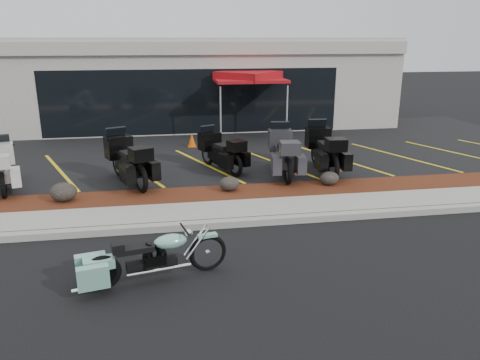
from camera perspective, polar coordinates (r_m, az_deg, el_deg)
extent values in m
plane|color=black|center=(9.59, -0.83, -7.71)|extent=(90.00, 90.00, 0.00)
cube|color=gray|center=(10.38, -1.59, -5.28)|extent=(24.00, 0.25, 0.15)
cube|color=gray|center=(11.02, -2.10, -3.92)|extent=(24.00, 1.20, 0.15)
cube|color=#3D160E|center=(12.14, -2.84, -1.90)|extent=(24.00, 1.20, 0.16)
cube|color=black|center=(17.31, -4.96, 3.81)|extent=(26.00, 9.60, 0.15)
cube|color=gray|center=(23.24, -6.41, 11.94)|extent=(18.00, 8.00, 4.00)
cube|color=black|center=(19.34, -5.65, 9.47)|extent=(12.00, 0.06, 2.60)
cube|color=gray|center=(19.15, -5.83, 15.70)|extent=(18.00, 0.30, 0.50)
ellipsoid|color=black|center=(12.21, -20.73, -1.37)|extent=(0.65, 0.54, 0.46)
ellipsoid|color=black|center=(12.21, -1.31, -0.45)|extent=(0.52, 0.44, 0.37)
ellipsoid|color=black|center=(12.92, 10.85, 0.22)|extent=(0.52, 0.43, 0.37)
cone|color=#CE5306|center=(17.31, -5.88, 4.88)|extent=(0.38, 0.38, 0.50)
cylinder|color=silver|center=(17.44, -0.04, 7.76)|extent=(0.06, 0.06, 2.11)
cylinder|color=silver|center=(18.99, 6.46, 8.41)|extent=(0.06, 0.06, 2.11)
cylinder|color=silver|center=(19.60, -4.32, 8.74)|extent=(0.06, 0.06, 2.11)
cylinder|color=silver|center=(20.99, 1.84, 9.32)|extent=(0.06, 0.06, 2.11)
cube|color=maroon|center=(19.07, 1.00, 12.17)|extent=(3.66, 3.66, 0.11)
cube|color=maroon|center=(19.06, 1.01, 12.63)|extent=(2.60, 2.60, 0.32)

